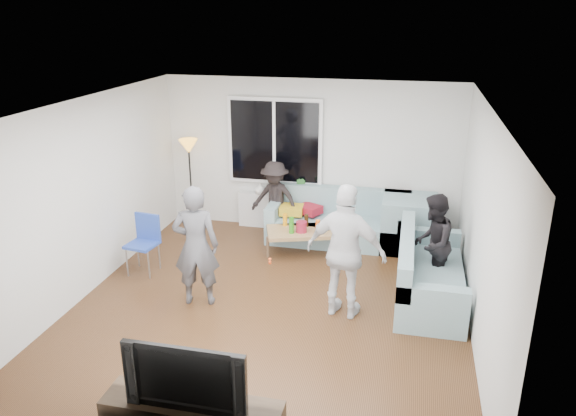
% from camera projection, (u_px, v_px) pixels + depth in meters
% --- Properties ---
extents(floor, '(5.00, 5.50, 0.04)m').
position_uv_depth(floor, '(270.00, 306.00, 7.23)').
color(floor, '#56351C').
rests_on(floor, ground).
extents(ceiling, '(5.00, 5.50, 0.04)m').
position_uv_depth(ceiling, '(268.00, 105.00, 6.33)').
color(ceiling, white).
rests_on(ceiling, ground).
extents(wall_back, '(5.00, 0.04, 2.60)m').
position_uv_depth(wall_back, '(311.00, 157.00, 9.32)').
color(wall_back, silver).
rests_on(wall_back, ground).
extents(wall_front, '(5.00, 0.04, 2.60)m').
position_uv_depth(wall_front, '(179.00, 334.00, 4.24)').
color(wall_front, silver).
rests_on(wall_front, ground).
extents(wall_left, '(0.04, 5.50, 2.60)m').
position_uv_depth(wall_left, '(85.00, 198.00, 7.30)').
color(wall_left, silver).
rests_on(wall_left, ground).
extents(wall_right, '(0.04, 5.50, 2.60)m').
position_uv_depth(wall_right, '(484.00, 229.00, 6.25)').
color(wall_right, silver).
rests_on(wall_right, ground).
extents(window_frame, '(1.62, 0.06, 1.47)m').
position_uv_depth(window_frame, '(275.00, 141.00, 9.28)').
color(window_frame, white).
rests_on(window_frame, wall_back).
extents(window_glass, '(1.50, 0.02, 1.35)m').
position_uv_depth(window_glass, '(274.00, 142.00, 9.24)').
color(window_glass, black).
rests_on(window_glass, window_frame).
extents(window_mullion, '(0.05, 0.03, 1.35)m').
position_uv_depth(window_mullion, '(274.00, 142.00, 9.24)').
color(window_mullion, white).
rests_on(window_mullion, window_frame).
extents(radiator, '(1.30, 0.12, 0.62)m').
position_uv_depth(radiator, '(275.00, 211.00, 9.67)').
color(radiator, silver).
rests_on(radiator, floor).
extents(potted_plant, '(0.22, 0.20, 0.34)m').
position_uv_depth(potted_plant, '(300.00, 187.00, 9.38)').
color(potted_plant, '#2D6B2A').
rests_on(potted_plant, radiator).
extents(vase, '(0.20, 0.20, 0.19)m').
position_uv_depth(vase, '(260.00, 189.00, 9.56)').
color(vase, white).
rests_on(vase, radiator).
extents(sofa_back_section, '(2.30, 0.85, 0.85)m').
position_uv_depth(sofa_back_section, '(338.00, 218.00, 9.04)').
color(sofa_back_section, '#76959A').
rests_on(sofa_back_section, floor).
extents(sofa_right_section, '(2.00, 0.85, 0.85)m').
position_uv_depth(sofa_right_section, '(431.00, 268.00, 7.28)').
color(sofa_right_section, '#76959A').
rests_on(sofa_right_section, floor).
extents(sofa_corner, '(0.85, 0.85, 0.85)m').
position_uv_depth(sofa_corner, '(409.00, 223.00, 8.80)').
color(sofa_corner, '#76959A').
rests_on(sofa_corner, floor).
extents(cushion_yellow, '(0.40, 0.35, 0.14)m').
position_uv_depth(cushion_yellow, '(292.00, 210.00, 9.15)').
color(cushion_yellow, gold).
rests_on(cushion_yellow, sofa_back_section).
extents(cushion_red, '(0.46, 0.43, 0.13)m').
position_uv_depth(cushion_red, '(309.00, 209.00, 9.17)').
color(cushion_red, maroon).
rests_on(cushion_red, sofa_back_section).
extents(coffee_table, '(1.23, 0.92, 0.40)m').
position_uv_depth(coffee_table, '(303.00, 242.00, 8.68)').
color(coffee_table, '#AA7D52').
rests_on(coffee_table, floor).
extents(pitcher, '(0.17, 0.17, 0.17)m').
position_uv_depth(pitcher, '(301.00, 227.00, 8.50)').
color(pitcher, maroon).
rests_on(pitcher, coffee_table).
extents(side_chair, '(0.45, 0.45, 0.86)m').
position_uv_depth(side_chair, '(142.00, 245.00, 7.97)').
color(side_chair, '#2644A8').
rests_on(side_chair, floor).
extents(floor_lamp, '(0.32, 0.32, 1.56)m').
position_uv_depth(floor_lamp, '(191.00, 184.00, 9.60)').
color(floor_lamp, '#F4A22E').
rests_on(floor_lamp, floor).
extents(player_left, '(0.66, 0.50, 1.61)m').
position_uv_depth(player_left, '(196.00, 246.00, 7.03)').
color(player_left, '#4A4A4F').
rests_on(player_left, floor).
extents(player_right, '(1.07, 0.62, 1.72)m').
position_uv_depth(player_right, '(346.00, 252.00, 6.72)').
color(player_right, silver).
rests_on(player_right, floor).
extents(spectator_right, '(0.65, 0.76, 1.37)m').
position_uv_depth(spectator_right, '(432.00, 243.00, 7.41)').
color(spectator_right, black).
rests_on(spectator_right, floor).
extents(spectator_back, '(0.92, 0.65, 1.30)m').
position_uv_depth(spectator_back, '(275.00, 199.00, 9.21)').
color(spectator_back, black).
rests_on(spectator_back, floor).
extents(television, '(1.08, 0.14, 0.62)m').
position_uv_depth(television, '(189.00, 372.00, 4.68)').
color(television, black).
rests_on(television, tv_console).
extents(bottle_b, '(0.08, 0.08, 0.26)m').
position_uv_depth(bottle_b, '(292.00, 225.00, 8.44)').
color(bottle_b, '#2A8418').
rests_on(bottle_b, coffee_table).
extents(bottle_e, '(0.07, 0.07, 0.20)m').
position_uv_depth(bottle_e, '(328.00, 224.00, 8.58)').
color(bottle_e, black).
rests_on(bottle_e, coffee_table).
extents(bottle_a, '(0.07, 0.07, 0.20)m').
position_uv_depth(bottle_a, '(285.00, 220.00, 8.74)').
color(bottle_a, orange).
rests_on(bottle_a, coffee_table).
extents(bottle_c, '(0.07, 0.07, 0.20)m').
position_uv_depth(bottle_c, '(306.00, 220.00, 8.72)').
color(bottle_c, black).
rests_on(bottle_c, coffee_table).
extents(bottle_d, '(0.07, 0.07, 0.22)m').
position_uv_depth(bottle_d, '(318.00, 227.00, 8.44)').
color(bottle_d, '#FF6216').
rests_on(bottle_d, coffee_table).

